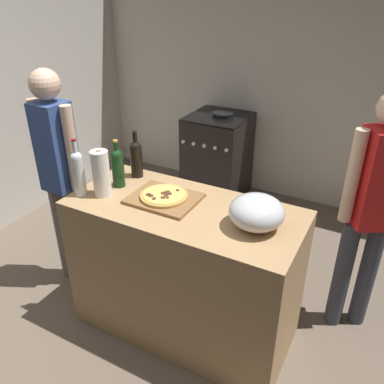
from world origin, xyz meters
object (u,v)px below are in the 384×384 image
Objects in this scene: paper_towel_roll at (101,174)px; wine_bottle_green at (78,171)px; wine_bottle_clear at (136,157)px; person_in_stripes at (60,172)px; stove at (217,157)px; wine_bottle_dark at (118,166)px; pizza at (164,196)px; mixing_bowl at (257,212)px; person_in_red at (371,206)px.

wine_bottle_green reaches higher than paper_towel_roll.
person_in_stripes reaches higher than wine_bottle_clear.
paper_towel_roll is 0.80× the size of wine_bottle_green.
wine_bottle_clear reaches higher than stove.
wine_bottle_clear is at bearing 84.01° from wine_bottle_dark.
wine_bottle_dark reaches higher than stove.
pizza is at bearing 18.02° from paper_towel_roll.
person_in_stripes is at bearing 179.30° from pizza.
pizza is 0.96× the size of mixing_bowl.
person_in_stripes is 1.02× the size of person_in_red.
stove is (-0.12, 1.77, -0.62)m from wine_bottle_dark.
pizza is 0.92× the size of wine_bottle_dark.
person_in_red reaches higher than mixing_bowl.
paper_towel_roll is 0.31× the size of stove.
pizza reaches higher than stove.
person_in_stripes reaches higher than pizza.
wine_bottle_dark reaches higher than paper_towel_roll.
mixing_bowl is 1.02× the size of paper_towel_roll.
paper_towel_roll is at bearing -95.26° from wine_bottle_clear.
mixing_bowl is 2.17m from stove.
stove is at bearing 104.75° from pizza.
person_in_red reaches higher than wine_bottle_green.
wine_bottle_clear is (-0.91, 0.21, 0.05)m from mixing_bowl.
mixing_bowl is 0.94m from wine_bottle_clear.
stove is 2.05m from person_in_red.
person_in_red is at bearing 15.52° from person_in_stripes.
pizza is 0.85m from person_in_stripes.
person_in_red is (1.43, 0.35, -0.16)m from wine_bottle_clear.
person_in_red is at bearing 13.90° from wine_bottle_clear.
paper_towel_roll is at bearing -155.35° from person_in_red.
wine_bottle_green is 0.23× the size of person_in_red.
paper_towel_roll is 2.02m from stove.
paper_towel_roll is 0.53m from person_in_stripes.
wine_bottle_clear is 0.34× the size of stove.
person_in_stripes is at bearing -178.24° from wine_bottle_dark.
stove is at bearing 120.16° from mixing_bowl.
wine_bottle_dark is at bearing 58.27° from wine_bottle_green.
wine_bottle_clear reaches higher than pizza.
mixing_bowl is (0.58, -0.02, 0.06)m from pizza.
pizza is at bearing -30.71° from wine_bottle_clear.
paper_towel_roll is at bearing -86.70° from stove.
mixing_bowl is 0.93× the size of wine_bottle_clear.
wine_bottle_clear is at bearing 84.74° from paper_towel_roll.
wine_bottle_dark is 1.88m from stove.
wine_bottle_green is (-0.15, -0.38, 0.02)m from wine_bottle_clear.
wine_bottle_green reaches higher than pizza.
wine_bottle_dark is at bearing -160.04° from person_in_red.
wine_bottle_dark is (0.01, 0.14, -0.01)m from paper_towel_roll.
paper_towel_roll is at bearing -161.98° from pizza.
wine_bottle_green is at bearing -90.21° from stove.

